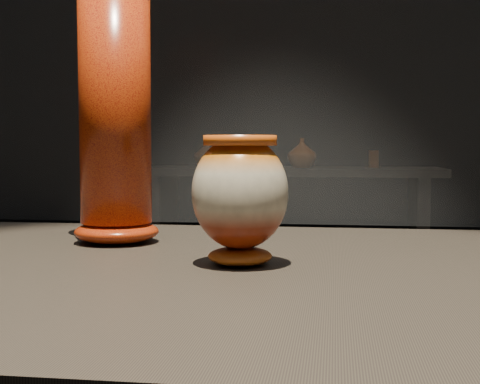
% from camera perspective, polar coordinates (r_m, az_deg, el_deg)
% --- Properties ---
extents(main_vase, '(0.15, 0.15, 0.16)m').
position_cam_1_polar(main_vase, '(0.81, 0.00, -0.20)').
color(main_vase, maroon).
rests_on(main_vase, display_plinth).
extents(tall_vase, '(0.17, 0.17, 0.40)m').
position_cam_1_polar(tall_vase, '(1.01, -10.60, 6.64)').
color(tall_vase, '#BA3E0C').
rests_on(tall_vase, display_plinth).
extents(back_shelf, '(2.00, 0.60, 0.90)m').
position_cam_1_polar(back_shelf, '(4.46, 4.10, -1.28)').
color(back_shelf, black).
rests_on(back_shelf, ground).
extents(back_vase_left, '(0.17, 0.17, 0.17)m').
position_cam_1_polar(back_vase_left, '(4.49, -2.90, 3.25)').
color(back_vase_left, brown).
rests_on(back_vase_left, back_shelf).
extents(back_vase_mid, '(0.19, 0.19, 0.19)m').
position_cam_1_polar(back_vase_mid, '(4.38, 5.30, 3.34)').
color(back_vase_mid, maroon).
rests_on(back_vase_mid, back_shelf).
extents(back_vase_right, '(0.07, 0.07, 0.11)m').
position_cam_1_polar(back_vase_right, '(4.49, 11.34, 2.78)').
color(back_vase_right, brown).
rests_on(back_vase_right, back_shelf).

